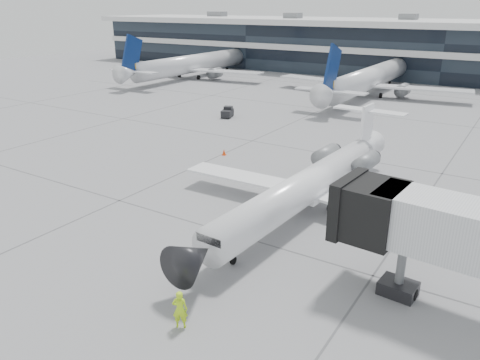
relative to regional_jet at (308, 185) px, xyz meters
The scene contains 8 objects.
ground 7.11m from the regional_jet, 117.71° to the right, with size 220.00×220.00×0.00m, color gray.
terminal 76.11m from the regional_jet, 92.38° to the left, with size 170.00×22.00×10.00m, color black.
bg_jet_left 68.73m from the regional_jet, 134.51° to the left, with size 32.00×40.00×9.60m, color silver, non-canonical shape.
bg_jet_center 50.29m from the regional_jet, 102.83° to the left, with size 32.00×40.00×9.60m, color silver, non-canonical shape.
regional_jet is the anchor object (origin of this frame).
ramp_worker 15.32m from the regional_jet, 88.01° to the right, with size 0.72×0.47×1.97m, color #C5FE1A.
traffic_cone 15.27m from the regional_jet, 148.06° to the left, with size 0.51×0.51×0.63m.
far_tug 31.37m from the regional_jet, 134.65° to the left, with size 1.92×2.48×1.39m.
Camera 1 is at (15.85, -23.16, 14.34)m, focal length 35.00 mm.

